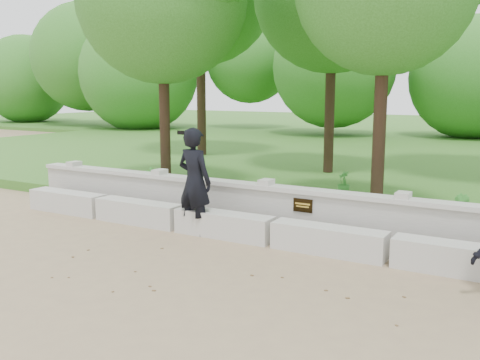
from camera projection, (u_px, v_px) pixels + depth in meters
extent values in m
plane|color=#957E5B|center=(214.00, 278.00, 7.60)|extent=(80.00, 80.00, 0.00)
cube|color=#34691B|center=(420.00, 159.00, 19.54)|extent=(40.00, 22.00, 0.25)
cube|color=beige|center=(68.00, 202.00, 11.64)|extent=(1.90, 0.45, 0.45)
cube|color=beige|center=(139.00, 212.00, 10.66)|extent=(1.90, 0.45, 0.45)
cube|color=beige|center=(224.00, 225.00, 9.67)|extent=(1.90, 0.45, 0.45)
cube|color=beige|center=(328.00, 240.00, 8.69)|extent=(1.90, 0.45, 0.45)
cube|color=beige|center=(460.00, 259.00, 7.71)|extent=(1.90, 0.45, 0.45)
cube|color=#B9B7AF|center=(290.00, 213.00, 9.75)|extent=(12.50, 0.25, 0.82)
cube|color=beige|center=(291.00, 189.00, 9.67)|extent=(12.50, 0.35, 0.08)
cube|color=black|center=(303.00, 205.00, 9.45)|extent=(0.36, 0.02, 0.24)
imported|color=black|center=(195.00, 182.00, 9.74)|extent=(0.77, 0.55, 1.97)
cube|color=black|center=(181.00, 133.00, 9.25)|extent=(0.14, 0.04, 0.07)
cylinder|color=#382619|center=(201.00, 88.00, 19.50)|extent=(0.33, 0.33, 4.86)
cylinder|color=#382619|center=(165.00, 112.00, 12.73)|extent=(0.25, 0.25, 3.71)
cylinder|color=#382619|center=(330.00, 100.00, 15.33)|extent=(0.28, 0.28, 4.18)
cylinder|color=#382619|center=(380.00, 120.00, 10.19)|extent=(0.25, 0.25, 3.65)
imported|color=#34812C|center=(153.00, 181.00, 12.17)|extent=(0.37, 0.42, 0.66)
imported|color=#34812C|center=(460.00, 212.00, 9.19)|extent=(0.43, 0.44, 0.62)
imported|color=#34812C|center=(344.00, 182.00, 12.39)|extent=(0.40, 0.39, 0.53)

